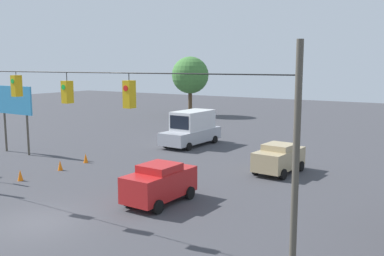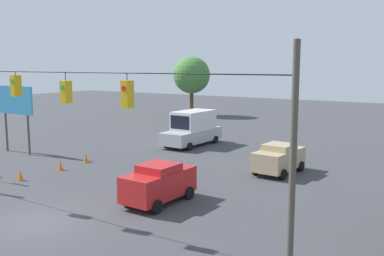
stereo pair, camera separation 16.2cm
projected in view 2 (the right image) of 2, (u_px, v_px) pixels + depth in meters
name	position (u px, v px, depth m)	size (l,w,h in m)	color
ground_plane	(38.00, 222.00, 18.14)	(140.00, 140.00, 0.00)	#3D3D42
overhead_signal_span	(42.00, 115.00, 17.82)	(22.06, 0.38, 7.31)	#4C473D
box_truck_silver_withflow_far	(192.00, 128.00, 35.55)	(2.62, 6.08, 2.87)	#A8AAB2
sedan_red_crossing_near	(159.00, 183.00, 20.58)	(2.04, 3.97, 1.92)	red
sedan_tan_oncoming_far	(279.00, 158.00, 26.29)	(2.27, 4.05, 1.83)	tan
traffic_cone_nearest	(20.00, 175.00, 24.70)	(0.32, 0.32, 0.66)	orange
traffic_cone_second	(60.00, 165.00, 27.13)	(0.32, 0.32, 0.66)	orange
traffic_cone_third	(86.00, 158.00, 29.22)	(0.32, 0.32, 0.66)	orange
roadside_billboard	(16.00, 105.00, 32.03)	(3.89, 0.16, 5.08)	#4C473D
tree_horizon_right	(192.00, 75.00, 56.20)	(4.85, 4.85, 7.76)	#4C3823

